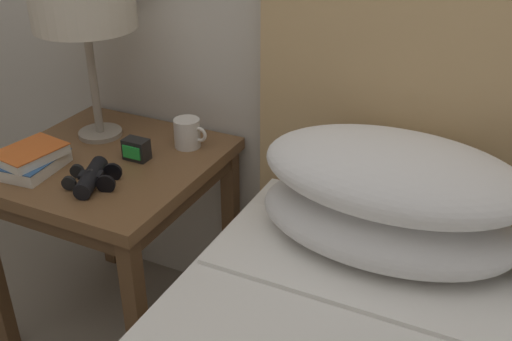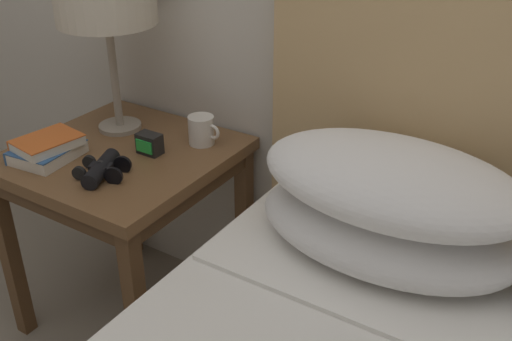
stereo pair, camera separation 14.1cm
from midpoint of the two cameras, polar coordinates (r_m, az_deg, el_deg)
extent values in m
cube|color=brown|center=(1.76, -16.24, 0.57)|extent=(0.58, 0.58, 0.04)
cube|color=brown|center=(1.78, -16.06, -0.65)|extent=(0.55, 0.55, 0.05)
cube|color=brown|center=(1.63, -13.70, -14.60)|extent=(0.04, 0.04, 0.57)
cube|color=brown|center=(2.22, -15.97, -2.25)|extent=(0.04, 0.04, 0.57)
cube|color=brown|center=(1.95, -4.47, -5.67)|extent=(0.04, 0.04, 0.57)
cube|color=white|center=(1.33, 20.45, -12.47)|extent=(1.33, 0.28, 0.01)
ellipsoid|color=white|center=(1.42, 9.44, -4.78)|extent=(0.60, 0.36, 0.15)
ellipsoid|color=white|center=(1.35, 10.03, -0.28)|extent=(0.60, 0.36, 0.15)
cylinder|color=gray|center=(1.89, -16.68, 3.38)|extent=(0.13, 0.13, 0.01)
cylinder|color=gray|center=(1.83, -17.39, 8.04)|extent=(0.02, 0.02, 0.31)
cube|color=silver|center=(1.75, -22.87, 0.51)|extent=(0.16, 0.19, 0.03)
cube|color=#2D568E|center=(1.74, -22.98, 1.05)|extent=(0.16, 0.19, 0.00)
cube|color=#2D568E|center=(1.80, -24.57, 0.87)|extent=(0.02, 0.18, 0.04)
cube|color=silver|center=(1.73, -22.90, 1.41)|extent=(0.15, 0.18, 0.03)
cube|color=orange|center=(1.72, -22.99, 1.83)|extent=(0.15, 0.19, 0.00)
cube|color=orange|center=(1.78, -24.04, 1.91)|extent=(0.03, 0.17, 0.03)
cylinder|color=black|center=(1.59, -18.24, -1.26)|extent=(0.08, 0.10, 0.04)
cylinder|color=black|center=(1.57, -16.62, -1.32)|extent=(0.05, 0.03, 0.05)
cylinder|color=black|center=(1.60, -19.82, -1.20)|extent=(0.04, 0.02, 0.04)
cylinder|color=black|center=(1.64, -17.50, -0.16)|extent=(0.08, 0.10, 0.04)
cylinder|color=black|center=(1.62, -15.93, -0.21)|extent=(0.05, 0.03, 0.05)
cylinder|color=black|center=(1.66, -19.04, -0.11)|extent=(0.04, 0.02, 0.04)
cube|color=black|center=(1.61, -17.90, -0.46)|extent=(0.07, 0.06, 0.01)
cylinder|color=black|center=(1.61, -17.93, -0.32)|extent=(0.02, 0.02, 0.02)
cylinder|color=silver|center=(1.75, -8.88, 3.49)|extent=(0.08, 0.08, 0.08)
torus|color=silver|center=(1.73, -7.73, 3.38)|extent=(0.05, 0.01, 0.05)
cube|color=black|center=(1.71, -13.65, 1.92)|extent=(0.07, 0.04, 0.06)
cube|color=green|center=(1.69, -14.15, 1.59)|extent=(0.06, 0.00, 0.04)
camera|label=1|loc=(0.07, -92.86, -1.54)|focal=42.00mm
camera|label=2|loc=(0.07, 87.14, 1.54)|focal=42.00mm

